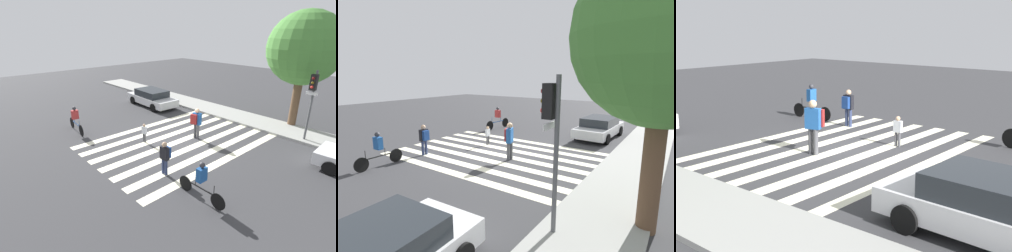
% 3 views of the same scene
% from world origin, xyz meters
% --- Properties ---
extents(ground_plane, '(60.00, 60.00, 0.00)m').
position_xyz_m(ground_plane, '(0.00, 0.00, 0.00)').
color(ground_plane, '#38383A').
extents(sidewalk_curb, '(36.00, 2.50, 0.14)m').
position_xyz_m(sidewalk_curb, '(0.00, 6.25, 0.07)').
color(sidewalk_curb, '#9E9E99').
rests_on(sidewalk_curb, ground_plane).
extents(crosswalk_stripes, '(6.73, 10.00, 0.01)m').
position_xyz_m(crosswalk_stripes, '(0.00, 0.00, 0.00)').
color(crosswalk_stripes, '#F2EDCC').
rests_on(crosswalk_stripes, ground_plane).
extents(pedestrian_child_with_backpack, '(0.44, 0.37, 1.57)m').
position_xyz_m(pedestrian_child_with_backpack, '(2.15, -2.86, 0.92)').
color(pedestrian_child_with_backpack, navy).
rests_on(pedestrian_child_with_backpack, ground_plane).
extents(pedestrian_adult_tall_backpack, '(0.31, 0.16, 1.09)m').
position_xyz_m(pedestrian_adult_tall_backpack, '(-1.26, -1.47, 0.62)').
color(pedestrian_adult_tall_backpack, '#4C4C51').
rests_on(pedestrian_adult_tall_backpack, ground_plane).
extents(pedestrian_adult_yellow_jacket, '(0.55, 0.52, 1.83)m').
position_xyz_m(pedestrian_adult_yellow_jacket, '(0.33, 1.11, 1.07)').
color(pedestrian_adult_yellow_jacket, '#4C4C51').
rests_on(pedestrian_adult_yellow_jacket, ground_plane).
extents(cyclist_far_lane, '(2.25, 0.40, 1.59)m').
position_xyz_m(cyclist_far_lane, '(4.45, -3.08, 0.86)').
color(cyclist_far_lane, black).
rests_on(cyclist_far_lane, ground_plane).
extents(car_parked_silver_sedan, '(4.77, 2.23, 1.35)m').
position_xyz_m(car_parked_silver_sedan, '(-6.76, 3.43, 0.70)').
color(car_parked_silver_sedan, silver).
rests_on(car_parked_silver_sedan, ground_plane).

